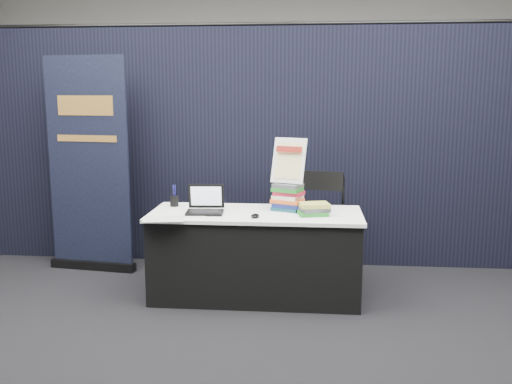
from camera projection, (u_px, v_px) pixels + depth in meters
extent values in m
plane|color=black|center=(249.00, 321.00, 4.45)|extent=(8.00, 8.00, 0.00)
cube|color=#A2A099|center=(279.00, 93.00, 8.07)|extent=(8.00, 0.02, 3.50)
cube|color=black|center=(265.00, 148.00, 5.81)|extent=(6.00, 0.08, 2.40)
cube|color=black|center=(256.00, 256.00, 4.92)|extent=(1.76, 0.71, 0.72)
cube|color=white|center=(256.00, 214.00, 4.86)|extent=(1.80, 0.75, 0.03)
cube|color=black|center=(205.00, 213.00, 4.79)|extent=(0.32, 0.24, 0.02)
cube|color=black|center=(207.00, 197.00, 4.88)|extent=(0.31, 0.08, 0.21)
cube|color=white|center=(207.00, 197.00, 4.87)|extent=(0.26, 0.06, 0.17)
ellipsoid|color=black|center=(255.00, 216.00, 4.64)|extent=(0.08, 0.11, 0.03)
cube|color=silver|center=(164.00, 219.00, 4.59)|extent=(0.36, 0.28, 0.00)
cube|color=white|center=(190.00, 214.00, 4.77)|extent=(0.32, 0.24, 0.00)
cube|color=white|center=(210.00, 211.00, 4.91)|extent=(0.29, 0.22, 0.00)
cylinder|color=black|center=(174.00, 201.00, 5.10)|extent=(0.10, 0.10, 0.10)
cube|color=#174E59|center=(288.00, 208.00, 4.93)|extent=(0.29, 0.26, 0.03)
cube|color=navy|center=(288.00, 205.00, 4.93)|extent=(0.29, 0.26, 0.03)
cube|color=#E85B20|center=(288.00, 201.00, 4.92)|extent=(0.29, 0.26, 0.03)
cube|color=#F0EDC4|center=(288.00, 197.00, 4.91)|extent=(0.29, 0.26, 0.03)
cube|color=#AB1B34|center=(288.00, 193.00, 4.91)|extent=(0.29, 0.26, 0.03)
cube|color=#1F7724|center=(288.00, 189.00, 4.90)|extent=(0.29, 0.26, 0.03)
cube|color=#47484C|center=(288.00, 186.00, 4.90)|extent=(0.29, 0.26, 0.03)
cube|color=#1F7724|center=(313.00, 213.00, 4.73)|extent=(0.28, 0.24, 0.03)
cube|color=#47484C|center=(313.00, 209.00, 4.73)|extent=(0.28, 0.24, 0.03)
cube|color=#B1B247|center=(313.00, 205.00, 4.72)|extent=(0.28, 0.24, 0.03)
cube|color=black|center=(288.00, 182.00, 4.88)|extent=(0.19, 0.08, 0.02)
cylinder|color=black|center=(280.00, 168.00, 4.95)|extent=(0.05, 0.10, 0.28)
cylinder|color=black|center=(298.00, 168.00, 4.93)|extent=(0.05, 0.10, 0.28)
cube|color=white|center=(289.00, 161.00, 4.89)|extent=(0.32, 0.21, 0.38)
cube|color=#F5E399|center=(289.00, 161.00, 4.88)|extent=(0.25, 0.16, 0.31)
cube|color=maroon|center=(289.00, 149.00, 4.86)|extent=(0.23, 0.10, 0.05)
cube|color=black|center=(93.00, 265.00, 5.73)|extent=(0.90, 0.22, 0.08)
cube|color=black|center=(89.00, 165.00, 5.58)|extent=(0.84, 0.14, 2.11)
cube|color=gold|center=(85.00, 105.00, 5.46)|extent=(0.58, 0.08, 0.19)
cube|color=gold|center=(87.00, 138.00, 5.52)|extent=(0.63, 0.09, 0.06)
cylinder|color=black|center=(294.00, 266.00, 5.03)|extent=(0.02, 0.02, 0.50)
cylinder|color=black|center=(344.00, 267.00, 4.99)|extent=(0.02, 0.02, 0.50)
cylinder|color=black|center=(295.00, 252.00, 5.46)|extent=(0.02, 0.02, 0.50)
cylinder|color=black|center=(342.00, 253.00, 5.42)|extent=(0.02, 0.02, 0.50)
cube|color=black|center=(319.00, 230.00, 5.18)|extent=(0.56, 0.56, 0.04)
cube|color=black|center=(320.00, 181.00, 5.32)|extent=(0.44, 0.13, 0.18)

